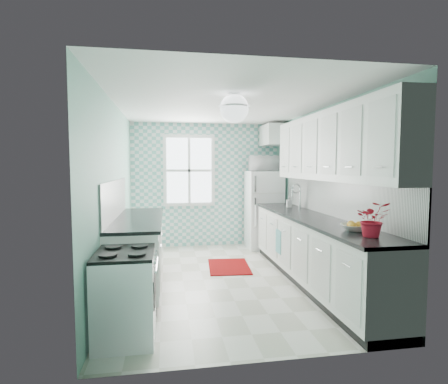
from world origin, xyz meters
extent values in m
cube|color=silver|center=(0.00, 0.00, -0.01)|extent=(3.00, 4.40, 0.02)
cube|color=white|center=(0.00, 0.00, 2.51)|extent=(3.00, 4.40, 0.02)
cube|color=#7BB7A4|center=(0.00, 2.21, 1.25)|extent=(3.00, 0.02, 2.50)
cube|color=#7BB7A4|center=(0.00, -2.21, 1.25)|extent=(3.00, 0.02, 2.50)
cube|color=#7BB7A4|center=(-1.51, 0.00, 1.25)|extent=(0.02, 4.40, 2.50)
cube|color=#7BB7A4|center=(1.51, 0.00, 1.25)|extent=(0.02, 4.40, 2.50)
cube|color=#66B3AA|center=(0.00, 2.19, 1.25)|extent=(3.00, 0.01, 2.50)
cube|color=white|center=(-0.35, 2.17, 1.55)|extent=(1.04, 0.05, 1.44)
cube|color=white|center=(-0.35, 2.15, 1.55)|extent=(0.90, 0.02, 1.30)
cube|color=white|center=(1.49, -0.40, 1.20)|extent=(0.02, 3.60, 0.51)
cube|color=white|center=(-1.49, -0.07, 1.20)|extent=(0.02, 2.15, 0.51)
cube|color=white|center=(1.33, -0.60, 1.90)|extent=(0.33, 3.20, 0.90)
cube|color=white|center=(1.30, 1.83, 2.25)|extent=(0.40, 0.74, 0.40)
cylinder|color=silver|center=(0.00, -0.80, 2.48)|extent=(0.14, 0.14, 0.04)
cylinder|color=silver|center=(0.00, -0.80, 2.41)|extent=(0.02, 0.02, 0.12)
sphere|color=white|center=(0.00, -0.80, 2.32)|extent=(0.34, 0.34, 0.34)
cube|color=white|center=(1.20, -0.40, 0.45)|extent=(0.60, 3.60, 0.90)
cube|color=black|center=(1.19, -0.40, 0.92)|extent=(0.63, 3.60, 0.04)
cube|color=white|center=(-1.20, -0.07, 0.45)|extent=(0.60, 2.15, 0.90)
cube|color=black|center=(-1.19, -0.07, 0.92)|extent=(0.63, 2.15, 0.04)
cube|color=white|center=(1.11, 1.80, 0.77)|extent=(0.67, 0.63, 1.54)
cube|color=silver|center=(1.11, 1.48, 1.12)|extent=(0.66, 0.01, 0.02)
cube|color=silver|center=(0.85, 1.46, 1.31)|extent=(0.03, 0.03, 0.30)
cube|color=silver|center=(0.85, 1.46, 0.77)|extent=(0.03, 0.03, 0.54)
cube|color=white|center=(-1.20, -1.58, 0.42)|extent=(0.54, 0.68, 0.80)
cube|color=black|center=(-1.20, -1.58, 0.82)|extent=(0.54, 0.68, 0.03)
cube|color=black|center=(-0.93, -1.58, 0.47)|extent=(0.01, 0.45, 0.27)
cube|color=silver|center=(1.20, 0.57, 0.92)|extent=(0.52, 0.44, 0.12)
cylinder|color=silver|center=(1.39, 0.57, 1.12)|extent=(0.02, 0.02, 0.30)
torus|color=silver|center=(1.32, 0.57, 1.31)|extent=(0.16, 0.02, 0.16)
cube|color=maroon|center=(0.18, 0.57, 0.01)|extent=(0.72, 0.97, 0.01)
cube|color=#5CA491|center=(0.89, 0.17, 0.48)|extent=(0.05, 0.24, 0.36)
imported|color=white|center=(1.20, -1.46, 0.98)|extent=(0.36, 0.36, 0.07)
imported|color=#BF0F33|center=(1.20, -1.80, 1.12)|extent=(0.40, 0.38, 0.36)
imported|color=#94B4C7|center=(1.25, 0.73, 1.03)|extent=(0.09, 0.09, 0.18)
imported|color=silver|center=(1.11, 1.80, 1.69)|extent=(0.55, 0.38, 0.30)
camera|label=1|loc=(-0.80, -4.92, 1.64)|focal=28.00mm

